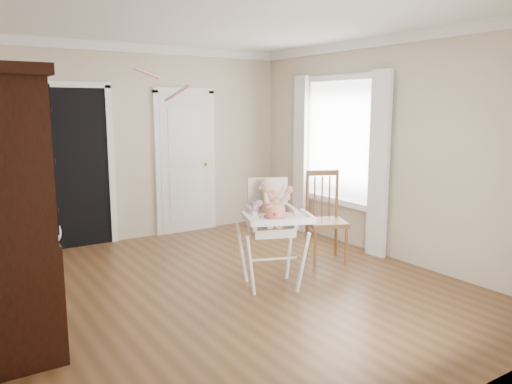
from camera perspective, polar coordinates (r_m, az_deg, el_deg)
floor at (r=5.25m, az=-3.07°, el=-11.02°), size 5.00×5.00×0.00m
ceiling at (r=4.98m, az=-3.37°, el=19.43°), size 5.00×5.00×0.00m
wall_back at (r=7.20m, az=-13.25°, el=5.43°), size 4.50×0.00×4.50m
wall_right at (r=6.36m, az=14.69°, el=4.83°), size 0.00×5.00×5.00m
crown_molding at (r=4.97m, az=-3.36°, el=18.75°), size 4.50×5.00×0.12m
doorway at (r=6.96m, az=-20.11°, el=2.95°), size 1.06×0.05×2.22m
closet_door at (r=7.48m, az=-8.04°, el=3.24°), size 0.96×0.09×2.13m
window_right at (r=6.88m, az=9.32°, el=4.84°), size 0.13×1.84×2.30m
high_chair at (r=5.12m, az=1.78°, el=-3.27°), size 0.89×0.99×1.15m
baby at (r=5.11m, az=1.74°, el=-1.31°), size 0.32×0.32×0.52m
cake at (r=4.83m, az=2.24°, el=-2.30°), size 0.24×0.24×0.11m
sippy_cup at (r=4.94m, az=-0.07°, el=-1.84°), size 0.07×0.07×0.17m
china_cabinet at (r=4.26m, az=-26.31°, el=-1.93°), size 0.57×1.27×2.14m
dining_chair at (r=6.12m, az=7.95°, el=-3.13°), size 0.59×0.59×1.09m
streamer at (r=5.50m, az=-12.35°, el=13.08°), size 0.13×0.48×0.15m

